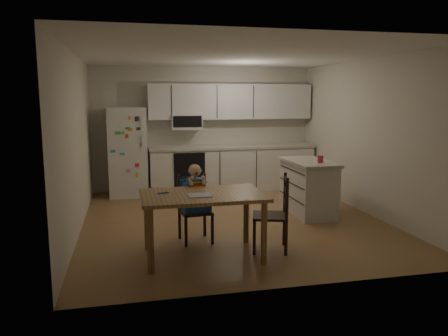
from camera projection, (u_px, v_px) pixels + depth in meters
name	position (u px, v px, depth m)	size (l,w,h in m)	color
room	(225.00, 137.00, 7.05)	(4.52, 5.01, 2.51)	olive
refrigerator	(128.00, 152.00, 8.39)	(0.72, 0.70, 1.70)	silver
kitchen_run	(230.00, 147.00, 8.91)	(3.37, 0.62, 2.15)	silver
kitchen_island	(308.00, 187.00, 7.09)	(0.62, 1.19, 0.88)	silver
red_cup	(320.00, 159.00, 6.80)	(0.09, 0.09, 0.11)	red
dining_table	(203.00, 202.00, 5.12)	(1.44, 0.92, 0.77)	brown
napkin	(200.00, 195.00, 4.99)	(0.26, 0.23, 0.01)	silver
toddler_spoon	(162.00, 193.00, 5.10)	(0.02, 0.02, 0.12)	blue
chair_booster	(194.00, 195.00, 5.72)	(0.43, 0.43, 1.03)	black
chair_side	(278.00, 208.00, 5.37)	(0.52, 0.52, 0.95)	black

